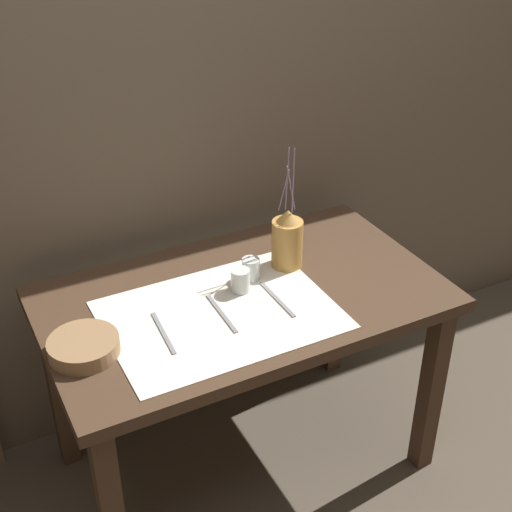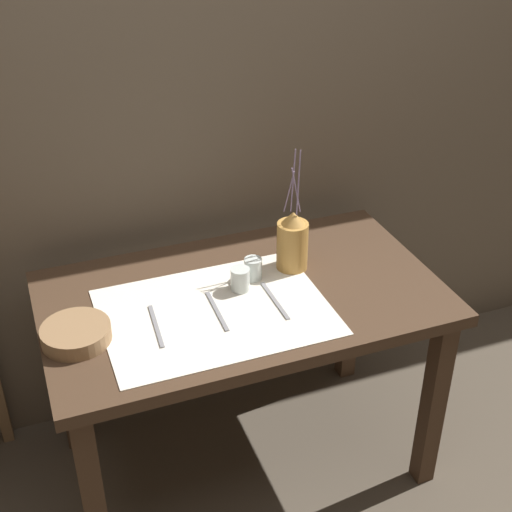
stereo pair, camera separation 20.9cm
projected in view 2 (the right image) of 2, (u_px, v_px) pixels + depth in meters
The scene contains 11 objects.
ground_plane at pixel (244, 458), 2.51m from camera, with size 12.00×12.00×0.00m, color brown.
stone_wall_back at pixel (191, 86), 2.25m from camera, with size 7.00×0.06×2.40m.
wooden_table at pixel (242, 319), 2.19m from camera, with size 1.20×0.70×0.70m.
linen_cloth at pixel (215, 312), 2.05m from camera, with size 0.65×0.47×0.00m.
pitcher_with_flowers at pixel (292, 242), 2.21m from camera, with size 0.10×0.10×0.40m.
wooden_bowl at pixel (76, 334), 1.93m from camera, with size 0.19×0.19×0.05m.
glass_tumbler_near at pixel (241, 279), 2.13m from camera, with size 0.06×0.06×0.07m.
glass_tumbler_far at pixel (253, 269), 2.19m from camera, with size 0.06×0.06×0.07m.
knife_center at pixel (156, 326), 1.99m from camera, with size 0.03×0.20×0.00m.
fork_inner at pixel (217, 311), 2.05m from camera, with size 0.02×0.20×0.00m.
fork_outer at pixel (275, 300), 2.10m from camera, with size 0.01×0.20×0.00m.
Camera 2 is at (-0.59, -1.67, 1.91)m, focal length 50.00 mm.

